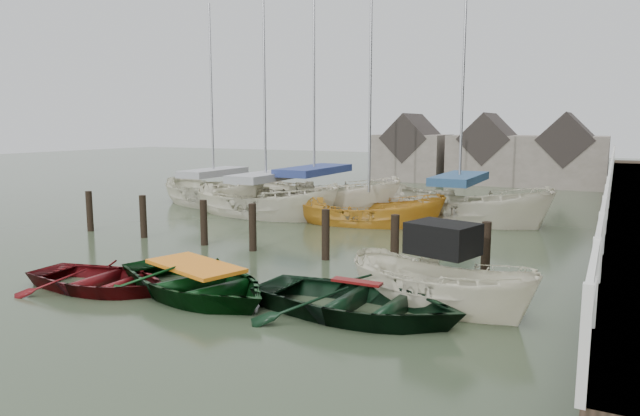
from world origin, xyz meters
The scene contains 12 objects.
ground centered at (0.00, 0.00, 0.00)m, with size 120.00×120.00×0.00m, color #2D3924.
mooring_pilings centered at (-1.11, 3.00, 0.50)m, with size 13.72×0.22×1.80m.
far_sheds centered at (0.83, 26.00, 1.86)m, with size 14.00×4.08×4.39m.
rowboat_red centered at (-2.00, -1.90, 0.00)m, with size 2.59×3.63×0.75m, color #4E0B0E.
rowboat_green centered at (0.21, -1.28, 0.00)m, with size 3.18×4.45×0.92m, color black.
rowboat_dkgreen centered at (3.84, -0.88, 0.00)m, with size 3.05×4.28×0.89m, color black.
motorboat centered at (5.08, 0.46, 0.10)m, with size 4.48×2.66×2.51m.
sailboat_a centered at (-4.41, 8.71, 0.06)m, with size 7.17×3.25×10.84m.
sailboat_b centered at (-3.10, 10.43, 0.06)m, with size 7.92×3.28×12.22m.
sailboat_c centered at (0.07, 8.78, 0.01)m, with size 5.93×3.08×9.34m.
sailboat_d centered at (2.88, 11.00, 0.06)m, with size 7.53×3.93×11.71m.
sailboat_e centered at (-8.08, 10.03, 0.06)m, with size 7.07×4.38×10.19m.
Camera 1 is at (8.12, -10.66, 3.70)m, focal length 32.00 mm.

